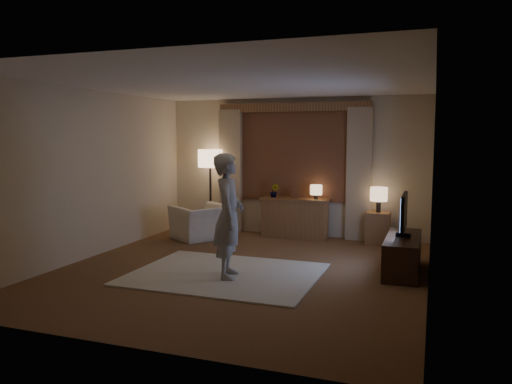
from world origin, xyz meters
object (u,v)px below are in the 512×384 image
at_px(tv_stand, 403,254).
at_px(side_table, 378,228).
at_px(armchair, 201,222).
at_px(sideboard, 295,219).
at_px(person, 229,216).

bearing_deg(tv_stand, side_table, 106.48).
bearing_deg(tv_stand, armchair, 163.07).
xyz_separation_m(sideboard, side_table, (1.53, -0.05, -0.07)).
bearing_deg(sideboard, armchair, -155.52).
xyz_separation_m(sideboard, person, (-0.11, -2.91, 0.49)).
xyz_separation_m(armchair, tv_stand, (3.63, -1.10, -0.06)).
distance_m(sideboard, person, 2.96).
relative_size(armchair, person, 0.58).
xyz_separation_m(sideboard, armchair, (-1.58, -0.72, -0.04)).
bearing_deg(sideboard, side_table, -1.88).
xyz_separation_m(armchair, side_table, (3.10, 0.67, -0.03)).
height_order(sideboard, side_table, sideboard).
bearing_deg(person, tv_stand, -79.86).
height_order(armchair, person, person).
bearing_deg(armchair, person, 66.55).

